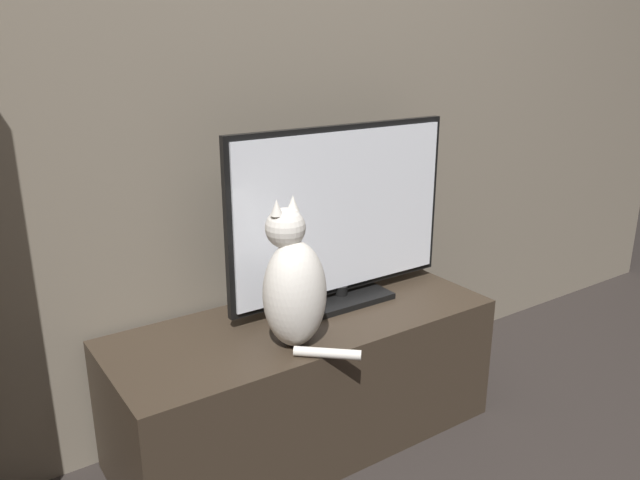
{
  "coord_description": "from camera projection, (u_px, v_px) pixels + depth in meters",
  "views": [
    {
      "loc": [
        -0.97,
        -0.58,
        1.29
      ],
      "look_at": [
        0.04,
        0.91,
        0.7
      ],
      "focal_mm": 35.0,
      "sensor_mm": 36.0,
      "label": 1
    }
  ],
  "objects": [
    {
      "name": "tv",
      "position": [
        341.0,
        218.0,
        2.04
      ],
      "size": [
        0.83,
        0.19,
        0.59
      ],
      "color": "black",
      "rests_on": "tv_stand"
    },
    {
      "name": "cat",
      "position": [
        293.0,
        286.0,
        1.77
      ],
      "size": [
        0.23,
        0.3,
        0.43
      ],
      "rotation": [
        0.0,
        0.0,
        0.23
      ],
      "color": "silver",
      "rests_on": "tv_stand"
    },
    {
      "name": "wall_back",
      "position": [
        252.0,
        34.0,
        1.93
      ],
      "size": [
        4.8,
        0.05,
        2.6
      ],
      "color": "#756B5B",
      "rests_on": "ground_plane"
    },
    {
      "name": "tv_stand",
      "position": [
        305.0,
        380.0,
        2.04
      ],
      "size": [
        1.24,
        0.48,
        0.44
      ],
      "color": "#33281E",
      "rests_on": "ground_plane"
    }
  ]
}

